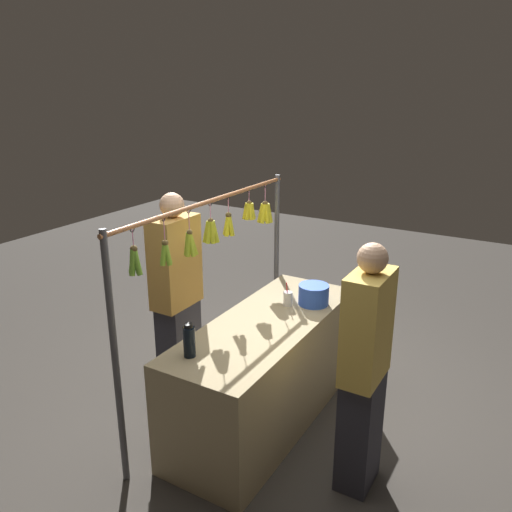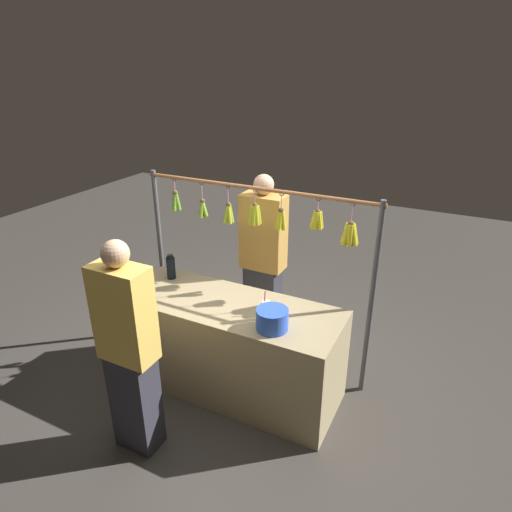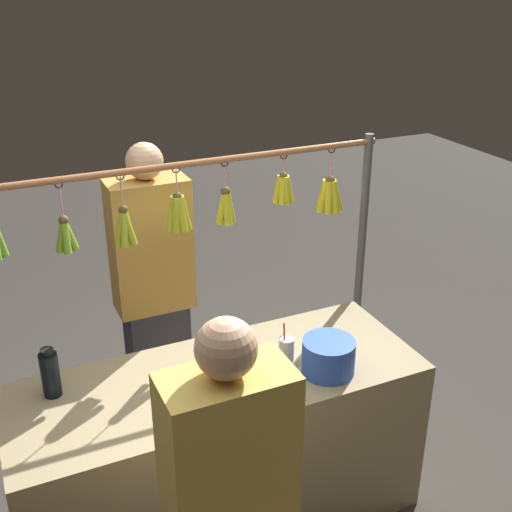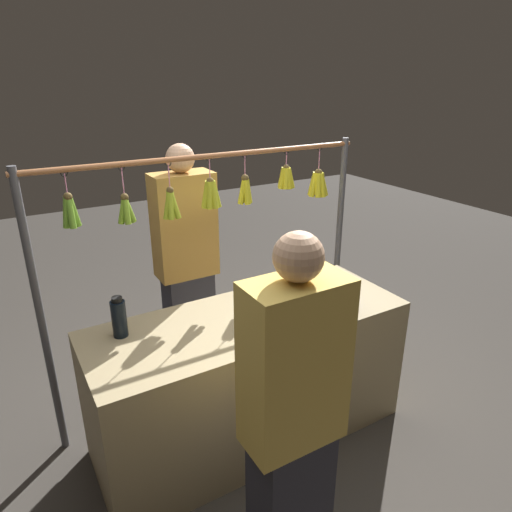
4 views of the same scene
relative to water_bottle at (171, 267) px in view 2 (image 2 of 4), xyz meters
The scene contains 8 objects.
ground_plane 1.18m from the water_bottle, 166.13° to the left, with size 12.00×12.00×0.00m, color #3C3833.
market_counter 0.89m from the water_bottle, 166.13° to the left, with size 1.87×0.70×0.83m, color tan.
display_rack 0.87m from the water_bottle, 158.29° to the right, with size 2.15×0.14×1.72m.
water_bottle is the anchor object (origin of this frame).
blue_bucket 1.21m from the water_bottle, 163.57° to the left, with size 0.24×0.24×0.16m, color blue.
drink_cup 1.05m from the water_bottle, behind, with size 0.07×0.07×0.20m.
vendor_person 0.88m from the water_bottle, 136.05° to the right, with size 0.41×0.22×1.72m.
customer_person 1.11m from the water_bottle, 111.26° to the left, with size 0.39×0.21×1.65m.
Camera 2 is at (-1.60, 2.70, 2.66)m, focal length 31.16 mm.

